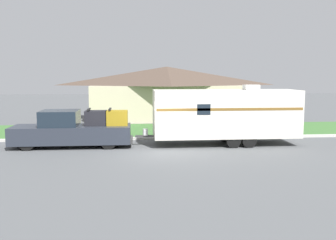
{
  "coord_description": "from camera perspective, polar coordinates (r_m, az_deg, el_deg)",
  "views": [
    {
      "loc": [
        -1.17,
        -18.47,
        3.83
      ],
      "look_at": [
        0.59,
        1.8,
        1.4
      ],
      "focal_mm": 40.0,
      "sensor_mm": 36.0,
      "label": 1
    }
  ],
  "objects": [
    {
      "name": "curb_strip",
      "position": [
        22.57,
        -1.91,
        -2.78
      ],
      "size": [
        80.0,
        0.3,
        0.14
      ],
      "color": "beige",
      "rests_on": "ground_plane"
    },
    {
      "name": "ground_plane",
      "position": [
        18.9,
        -1.3,
        -4.88
      ],
      "size": [
        120.0,
        120.0,
        0.0
      ],
      "primitive_type": "plane",
      "color": "#515456"
    },
    {
      "name": "travel_trailer",
      "position": [
        20.97,
        8.74,
        1.01
      ],
      "size": [
        8.98,
        2.44,
        3.31
      ],
      "color": "black",
      "rests_on": "ground_plane"
    },
    {
      "name": "mailbox",
      "position": [
        24.43,
        12.31,
        -0.08
      ],
      "size": [
        0.48,
        0.2,
        1.25
      ],
      "color": "brown",
      "rests_on": "ground_plane"
    },
    {
      "name": "house_across_street",
      "position": [
        33.0,
        -0.22,
        4.3
      ],
      "size": [
        13.8,
        6.75,
        4.6
      ],
      "color": "beige",
      "rests_on": "ground_plane"
    },
    {
      "name": "lawn_strip",
      "position": [
        26.18,
        -2.33,
        -1.57
      ],
      "size": [
        80.0,
        7.0,
        0.03
      ],
      "color": "#3D6B33",
      "rests_on": "ground_plane"
    },
    {
      "name": "pickup_truck",
      "position": [
        20.75,
        -14.26,
        -1.49
      ],
      "size": [
        6.39,
        2.05,
        2.07
      ],
      "color": "black",
      "rests_on": "ground_plane"
    }
  ]
}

